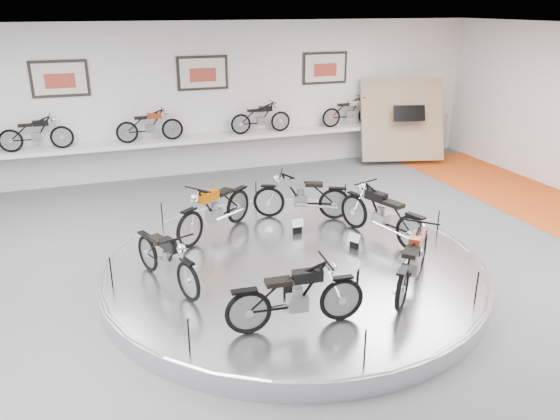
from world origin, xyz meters
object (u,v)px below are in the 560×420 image
object	(u,v)px
display_platform	(294,269)
bike_c	(215,209)
shelf	(208,139)
bike_a	(382,213)
bike_f	(413,260)
bike_b	(302,195)
bike_d	(166,258)
bike_e	(296,295)

from	to	relation	value
display_platform	bike_c	world-z (taller)	bike_c
shelf	bike_a	xyz separation A→B (m)	(1.85, -6.06, -0.19)
shelf	bike_f	size ratio (longest dim) A/B	6.63
display_platform	bike_c	bearing A→B (deg)	121.31
bike_c	bike_b	bearing A→B (deg)	150.04
bike_b	bike_c	bearing A→B (deg)	32.03
shelf	bike_d	bearing A→B (deg)	-108.11
bike_a	bike_b	world-z (taller)	bike_a
display_platform	shelf	world-z (taller)	shelf
shelf	bike_d	distance (m)	6.85
bike_a	bike_c	xyz separation A→B (m)	(-2.82, 1.25, 0.01)
shelf	bike_a	world-z (taller)	bike_a
bike_a	bike_f	distance (m)	1.91
display_platform	bike_b	distance (m)	2.12
bike_a	bike_d	xyz separation A→B (m)	(-3.98, -0.44, -0.05)
bike_c	bike_e	bearing A→B (deg)	57.25
display_platform	bike_a	size ratio (longest dim) A/B	3.68
bike_c	display_platform	bearing A→B (deg)	84.07
bike_d	bike_e	bearing A→B (deg)	18.66
bike_a	bike_c	distance (m)	3.08
bike_e	bike_f	size ratio (longest dim) A/B	0.98
bike_c	bike_f	bearing A→B (deg)	89.44
bike_b	bike_c	size ratio (longest dim) A/B	0.94
bike_d	bike_f	size ratio (longest dim) A/B	0.95
bike_b	bike_d	distance (m)	3.56
display_platform	bike_a	world-z (taller)	bike_a
bike_c	bike_f	distance (m)	3.85
display_platform	bike_c	xyz separation A→B (m)	(-0.97, 1.59, 0.67)
bike_e	bike_c	bearing A→B (deg)	99.40
shelf	bike_a	bearing A→B (deg)	-73.00
shelf	bike_f	xyz separation A→B (m)	(1.34, -7.90, -0.21)
bike_c	bike_e	xyz separation A→B (m)	(0.27, -3.46, -0.04)
shelf	bike_b	distance (m)	4.67
display_platform	bike_f	size ratio (longest dim) A/B	3.86
bike_d	bike_f	distance (m)	3.73
bike_a	bike_f	size ratio (longest dim) A/B	1.05
bike_c	bike_d	xyz separation A→B (m)	(-1.16, -1.69, -0.06)
display_platform	bike_e	bearing A→B (deg)	-110.32
bike_a	bike_b	xyz separation A→B (m)	(-0.98, 1.48, -0.02)
bike_a	bike_b	distance (m)	1.78
display_platform	bike_b	size ratio (longest dim) A/B	3.84
bike_b	bike_a	bearing A→B (deg)	148.21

